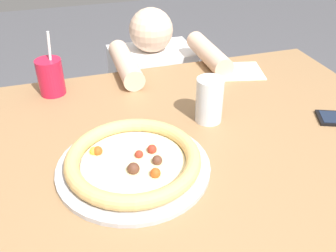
{
  "coord_description": "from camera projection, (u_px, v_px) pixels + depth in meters",
  "views": [
    {
      "loc": [
        -0.3,
        -0.75,
        1.32
      ],
      "look_at": [
        -0.06,
        0.01,
        0.78
      ],
      "focal_mm": 39.8,
      "sensor_mm": 36.0,
      "label": 1
    }
  ],
  "objects": [
    {
      "name": "dining_table",
      "position": [
        189.0,
        167.0,
        1.05
      ],
      "size": [
        1.22,
        0.86,
        0.75
      ],
      "color": "#936D47",
      "rests_on": "ground"
    },
    {
      "name": "pizza_near",
      "position": [
        133.0,
        162.0,
        0.86
      ],
      "size": [
        0.36,
        0.36,
        0.05
      ],
      "color": "#B7B7BC",
      "rests_on": "dining_table"
    },
    {
      "name": "drink_cup_colored",
      "position": [
        51.0,
        77.0,
        1.14
      ],
      "size": [
        0.08,
        0.08,
        0.2
      ],
      "color": "red",
      "rests_on": "dining_table"
    },
    {
      "name": "water_cup_clear",
      "position": [
        209.0,
        99.0,
        1.01
      ],
      "size": [
        0.07,
        0.07,
        0.13
      ],
      "color": "silver",
      "rests_on": "dining_table"
    },
    {
      "name": "paper_napkin",
      "position": [
        239.0,
        71.0,
        1.3
      ],
      "size": [
        0.19,
        0.18,
        0.0
      ],
      "primitive_type": "cube",
      "rotation": [
        0.0,
        0.0,
        -0.23
      ],
      "color": "white",
      "rests_on": "dining_table"
    },
    {
      "name": "diner_seated",
      "position": [
        154.0,
        114.0,
        1.69
      ],
      "size": [
        0.38,
        0.51,
        0.9
      ],
      "color": "#333847",
      "rests_on": "ground"
    }
  ]
}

